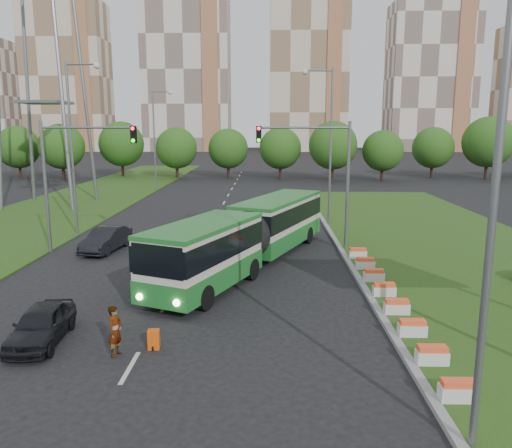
{
  "coord_description": "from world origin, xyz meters",
  "views": [
    {
      "loc": [
        1.37,
        -20.78,
        7.58
      ],
      "look_at": [
        0.83,
        5.03,
        2.6
      ],
      "focal_mm": 35.0,
      "sensor_mm": 36.0,
      "label": 1
    }
  ],
  "objects_px": {
    "traffic_mast_left": "(71,166)",
    "shopping_trolley": "(154,339)",
    "traffic_mast_median": "(322,165)",
    "articulated_bus": "(244,234)",
    "car_left_far": "(106,239)",
    "car_left_near": "(41,324)",
    "pedestrian": "(115,331)"
  },
  "relations": [
    {
      "from": "traffic_mast_left",
      "to": "shopping_trolley",
      "type": "distance_m",
      "value": 16.46
    },
    {
      "from": "traffic_mast_median",
      "to": "articulated_bus",
      "type": "bearing_deg",
      "value": -141.41
    },
    {
      "from": "traffic_mast_median",
      "to": "shopping_trolley",
      "type": "relative_size",
      "value": 11.76
    },
    {
      "from": "traffic_mast_median",
      "to": "shopping_trolley",
      "type": "distance_m",
      "value": 17.06
    },
    {
      "from": "traffic_mast_median",
      "to": "car_left_far",
      "type": "height_order",
      "value": "traffic_mast_median"
    },
    {
      "from": "traffic_mast_left",
      "to": "car_left_far",
      "type": "bearing_deg",
      "value": 12.57
    },
    {
      "from": "articulated_bus",
      "to": "shopping_trolley",
      "type": "relative_size",
      "value": 25.64
    },
    {
      "from": "articulated_bus",
      "to": "car_left_near",
      "type": "xyz_separation_m",
      "value": [
        -6.82,
        -10.43,
        -1.08
      ]
    },
    {
      "from": "car_left_near",
      "to": "car_left_far",
      "type": "distance_m",
      "value": 13.66
    },
    {
      "from": "car_left_near",
      "to": "pedestrian",
      "type": "bearing_deg",
      "value": -23.2
    },
    {
      "from": "traffic_mast_median",
      "to": "car_left_far",
      "type": "xyz_separation_m",
      "value": [
        -13.4,
        -0.61,
        -4.61
      ]
    },
    {
      "from": "shopping_trolley",
      "to": "traffic_mast_left",
      "type": "bearing_deg",
      "value": 114.46
    },
    {
      "from": "articulated_bus",
      "to": "car_left_near",
      "type": "distance_m",
      "value": 12.51
    },
    {
      "from": "pedestrian",
      "to": "shopping_trolley",
      "type": "bearing_deg",
      "value": -48.64
    },
    {
      "from": "car_left_far",
      "to": "shopping_trolley",
      "type": "bearing_deg",
      "value": -57.35
    },
    {
      "from": "traffic_mast_left",
      "to": "car_left_near",
      "type": "height_order",
      "value": "traffic_mast_left"
    },
    {
      "from": "traffic_mast_median",
      "to": "articulated_bus",
      "type": "relative_size",
      "value": 0.46
    },
    {
      "from": "traffic_mast_left",
      "to": "articulated_bus",
      "type": "distance_m",
      "value": 11.45
    },
    {
      "from": "traffic_mast_left",
      "to": "pedestrian",
      "type": "height_order",
      "value": "traffic_mast_left"
    },
    {
      "from": "car_left_far",
      "to": "pedestrian",
      "type": "height_order",
      "value": "pedestrian"
    },
    {
      "from": "car_left_far",
      "to": "car_left_near",
      "type": "bearing_deg",
      "value": -72.65
    },
    {
      "from": "traffic_mast_left",
      "to": "car_left_far",
      "type": "relative_size",
      "value": 1.78
    },
    {
      "from": "traffic_mast_left",
      "to": "car_left_near",
      "type": "bearing_deg",
      "value": -74.19
    },
    {
      "from": "pedestrian",
      "to": "car_left_near",
      "type": "bearing_deg",
      "value": 86.62
    },
    {
      "from": "traffic_mast_median",
      "to": "car_left_near",
      "type": "distance_m",
      "value": 18.77
    },
    {
      "from": "traffic_mast_median",
      "to": "pedestrian",
      "type": "bearing_deg",
      "value": -119.22
    },
    {
      "from": "pedestrian",
      "to": "car_left_far",
      "type": "bearing_deg",
      "value": 34.22
    },
    {
      "from": "traffic_mast_left",
      "to": "articulated_bus",
      "type": "relative_size",
      "value": 0.46
    },
    {
      "from": "traffic_mast_left",
      "to": "shopping_trolley",
      "type": "height_order",
      "value": "traffic_mast_left"
    },
    {
      "from": "car_left_far",
      "to": "pedestrian",
      "type": "xyz_separation_m",
      "value": [
        4.94,
        -14.53,
        0.13
      ]
    },
    {
      "from": "pedestrian",
      "to": "traffic_mast_left",
      "type": "bearing_deg",
      "value": 40.77
    },
    {
      "from": "articulated_bus",
      "to": "car_left_far",
      "type": "height_order",
      "value": "articulated_bus"
    }
  ]
}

